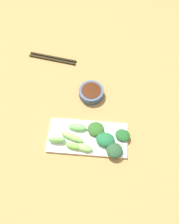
% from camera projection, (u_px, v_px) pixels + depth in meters
% --- Properties ---
extents(tabletop, '(2.10, 2.10, 0.02)m').
position_uv_depth(tabletop, '(88.00, 119.00, 0.96)').
color(tabletop, olive).
rests_on(tabletop, ground).
extents(sauce_bowl, '(0.11, 0.11, 0.04)m').
position_uv_depth(sauce_bowl, '(91.00, 92.00, 0.99)').
color(sauce_bowl, '#33435B').
rests_on(sauce_bowl, tabletop).
extents(serving_plate, '(0.14, 0.31, 0.01)m').
position_uv_depth(serving_plate, '(88.00, 138.00, 0.90)').
color(serving_plate, white).
rests_on(serving_plate, tabletop).
extents(broccoli_leafy_0, '(0.06, 0.07, 0.03)m').
position_uv_depth(broccoli_leafy_0, '(105.00, 140.00, 0.87)').
color(broccoli_leafy_0, '#1B5C33').
rests_on(broccoli_leafy_0, serving_plate).
extents(broccoli_leafy_1, '(0.07, 0.07, 0.02)m').
position_uv_depth(broccoli_leafy_1, '(123.00, 135.00, 0.89)').
color(broccoli_leafy_1, '#1B4F22').
rests_on(broccoli_leafy_1, serving_plate).
extents(broccoli_stalk_2, '(0.03, 0.06, 0.02)m').
position_uv_depth(broccoli_stalk_2, '(73.00, 146.00, 0.86)').
color(broccoli_stalk_2, '#68AF3E').
rests_on(broccoli_stalk_2, serving_plate).
extents(broccoli_stalk_3, '(0.03, 0.07, 0.03)m').
position_uv_depth(broccoli_stalk_3, '(57.00, 140.00, 0.87)').
color(broccoli_stalk_3, '#6EB156').
rests_on(broccoli_stalk_3, serving_plate).
extents(broccoli_leafy_4, '(0.06, 0.06, 0.03)m').
position_uv_depth(broccoli_leafy_4, '(114.00, 150.00, 0.85)').
color(broccoli_leafy_4, '#234528').
rests_on(broccoli_leafy_4, serving_plate).
extents(broccoli_leafy_5, '(0.07, 0.08, 0.02)m').
position_uv_depth(broccoli_leafy_5, '(96.00, 129.00, 0.90)').
color(broccoli_leafy_5, '#26541D').
rests_on(broccoli_leafy_5, serving_plate).
extents(broccoli_stalk_6, '(0.04, 0.07, 0.02)m').
position_uv_depth(broccoli_stalk_6, '(86.00, 148.00, 0.86)').
color(broccoli_stalk_6, '#76AC54').
rests_on(broccoli_stalk_6, serving_plate).
extents(broccoli_stalk_7, '(0.04, 0.08, 0.02)m').
position_uv_depth(broccoli_stalk_7, '(77.00, 127.00, 0.90)').
color(broccoli_stalk_7, '#63B255').
rests_on(broccoli_stalk_7, serving_plate).
extents(broccoli_stalk_8, '(0.06, 0.10, 0.02)m').
position_uv_depth(broccoli_stalk_8, '(72.00, 137.00, 0.88)').
color(broccoli_stalk_8, '#79AD50').
rests_on(broccoli_stalk_8, serving_plate).
extents(chopsticks, '(0.06, 0.23, 0.01)m').
position_uv_depth(chopsticks, '(53.00, 59.00, 1.10)').
color(chopsticks, black).
rests_on(chopsticks, tabletop).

